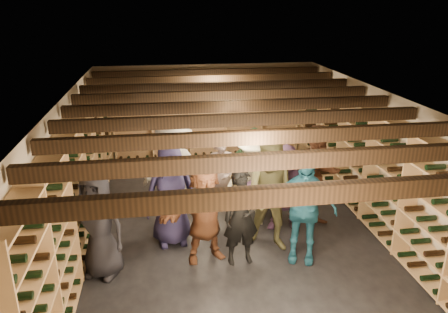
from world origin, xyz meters
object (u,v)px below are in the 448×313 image
crate_stack_right (265,181)px  person_9 (175,170)px  person_0 (99,225)px  person_1 (241,217)px  person_6 (171,195)px  person_5 (205,212)px  person_4 (303,209)px  person_2 (273,196)px  person_10 (253,167)px  person_11 (285,187)px  person_7 (222,179)px  crate_stack_left (239,185)px  crate_loose (228,182)px  person_3 (254,180)px  person_8 (317,178)px

crate_stack_right → person_9: size_ratio=0.30×
person_0 → person_1: 2.11m
person_9 → person_6: bearing=-74.8°
person_1 → person_5: (-0.54, 0.18, 0.03)m
crate_stack_right → person_4: (-0.05, -2.59, 0.62)m
crate_stack_right → person_2: 2.34m
person_2 → person_10: (0.02, 1.63, -0.14)m
person_6 → person_11: person_6 is taller
person_6 → person_7: bearing=29.0°
person_0 → person_2: (2.68, 0.37, 0.12)m
crate_stack_left → crate_loose: size_ratio=1.02×
person_4 → person_3: bearing=131.3°
crate_loose → person_11: bearing=-70.7°
person_1 → person_6: (-1.04, 0.76, 0.09)m
person_4 → person_9: bearing=157.7°
crate_stack_right → person_6: size_ratio=0.33×
person_4 → person_7: 1.82m
crate_stack_left → person_2: size_ratio=0.27×
person_4 → person_9: (-1.88, 1.72, 0.08)m
person_4 → person_8: 1.17m
crate_stack_right → person_7: 1.65m
person_1 → person_6: bearing=136.5°
person_0 → person_4: size_ratio=0.94×
person_5 → person_7: person_7 is taller
person_6 → person_3: bearing=10.0°
person_6 → crate_stack_right: bearing=34.6°
person_5 → person_9: size_ratio=0.85×
person_0 → person_3: bearing=49.7°
person_6 → person_7: (0.95, 0.67, -0.05)m
person_0 → person_2: size_ratio=0.87×
crate_stack_left → person_9: bearing=-150.6°
crate_stack_right → person_4: size_ratio=0.33×
person_3 → crate_stack_right: bearing=67.7°
person_0 → person_2: 2.71m
person_1 → person_10: size_ratio=0.96×
person_7 → crate_loose: bearing=71.6°
crate_stack_right → person_10: size_ratio=0.36×
crate_stack_left → crate_stack_right: size_ratio=0.88×
person_2 → person_10: bearing=112.2°
person_2 → person_6: bearing=-171.6°
person_4 → person_6: 2.15m
person_1 → person_6: 1.29m
crate_stack_right → person_6: bearing=-139.0°
person_4 → person_6: bearing=177.7°
person_10 → person_4: bearing=-67.8°
person_6 → person_10: 2.04m
person_6 → person_7: size_ratio=1.06×
crate_loose → person_8: 2.56m
crate_stack_right → person_1: size_ratio=0.37×
crate_loose → person_9: size_ratio=0.26×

